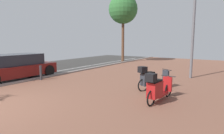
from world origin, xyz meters
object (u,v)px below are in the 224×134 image
object	(u,v)px
scooter_near	(151,79)
parked_car_near	(15,67)
street_tree	(123,10)
bollard_far	(41,73)
lamp_post	(194,17)
scooter_mid	(157,88)

from	to	relation	value
scooter_near	parked_car_near	xyz separation A→B (m)	(-6.89, -1.71, 0.17)
street_tree	bollard_far	xyz separation A→B (m)	(0.58, -9.45, -4.44)
lamp_post	street_tree	bearing A→B (deg)	145.70
parked_car_near	lamp_post	world-z (taller)	lamp_post
parked_car_near	scooter_near	bearing A→B (deg)	13.98
scooter_mid	street_tree	world-z (taller)	street_tree
street_tree	lamp_post	bearing A→B (deg)	-34.30
parked_car_near	bollard_far	bearing A→B (deg)	21.01
lamp_post	scooter_mid	bearing A→B (deg)	-91.11
lamp_post	bollard_far	bearing A→B (deg)	-143.22
scooter_near	street_tree	bearing A→B (deg)	126.20
lamp_post	scooter_near	bearing A→B (deg)	-103.49
scooter_near	street_tree	xyz separation A→B (m)	(-6.06, 8.27, 4.36)
scooter_near	parked_car_near	distance (m)	7.10
scooter_near	bollard_far	size ratio (longest dim) A/B	2.20
lamp_post	street_tree	xyz separation A→B (m)	(-6.91, 4.71, 1.59)
parked_car_near	bollard_far	xyz separation A→B (m)	(1.41, 0.54, -0.25)
scooter_mid	bollard_far	xyz separation A→B (m)	(-6.23, 0.25, -0.09)
scooter_mid	bollard_far	bearing A→B (deg)	177.71
scooter_near	bollard_far	world-z (taller)	scooter_near
scooter_mid	lamp_post	size ratio (longest dim) A/B	0.31
scooter_mid	bollard_far	size ratio (longest dim) A/B	2.42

